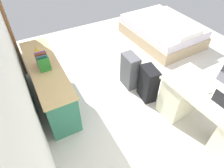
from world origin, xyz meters
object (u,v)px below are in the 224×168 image
at_px(suitcase_black, 148,84).
at_px(suitcase_spare_grey, 130,71).
at_px(bed, 162,31).
at_px(desk, 206,114).
at_px(figurine_small, 36,49).
at_px(computer_mouse, 209,91).
at_px(credenza, 49,84).

height_order(suitcase_black, suitcase_spare_grey, suitcase_spare_grey).
relative_size(bed, suitcase_spare_grey, 2.93).
xyz_separation_m(desk, bed, (2.49, -1.22, -0.15)).
distance_m(desk, figurine_small, 2.92).
distance_m(desk, suitcase_spare_grey, 1.49).
distance_m(bed, suitcase_spare_grey, 1.95).
height_order(suitcase_black, figurine_small, figurine_small).
relative_size(suitcase_spare_grey, computer_mouse, 6.68).
relative_size(computer_mouse, figurine_small, 0.91).
height_order(desk, suitcase_spare_grey, desk).
relative_size(suitcase_black, figurine_small, 5.88).
relative_size(credenza, suitcase_black, 2.78).
bearing_deg(computer_mouse, credenza, 44.54).
height_order(credenza, suitcase_spare_grey, credenza).
distance_m(credenza, figurine_small, 0.64).
distance_m(desk, bed, 2.78).
bearing_deg(bed, suitcase_black, 134.34).
relative_size(desk, credenza, 0.82).
distance_m(credenza, suitcase_black, 1.71).
bearing_deg(bed, desk, 153.82).
height_order(credenza, figurine_small, figurine_small).
distance_m(credenza, computer_mouse, 2.50).
relative_size(credenza, computer_mouse, 18.00).
height_order(bed, computer_mouse, computer_mouse).
bearing_deg(credenza, figurine_small, 0.19).
xyz_separation_m(desk, computer_mouse, (0.11, -0.01, 0.37)).
distance_m(suitcase_black, computer_mouse, 1.04).
relative_size(desk, bed, 0.76).
xyz_separation_m(bed, figurine_small, (-0.27, 3.06, 0.57)).
bearing_deg(desk, computer_mouse, -6.77).
height_order(desk, bed, desk).
bearing_deg(suitcase_black, computer_mouse, -152.46).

